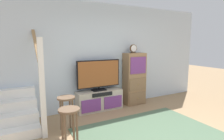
% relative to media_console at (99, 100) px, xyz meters
% --- Properties ---
extents(back_wall, '(6.40, 0.12, 2.70)m').
position_rel_media_console_xyz_m(back_wall, '(0.30, 0.27, 1.10)').
color(back_wall, silver).
rests_on(back_wall, ground_plane).
extents(area_rug, '(2.60, 1.80, 0.01)m').
position_rel_media_console_xyz_m(area_rug, '(0.30, -1.59, -0.25)').
color(area_rug, '#4C664C').
rests_on(area_rug, ground_plane).
extents(media_console, '(1.18, 0.38, 0.51)m').
position_rel_media_console_xyz_m(media_console, '(0.00, 0.00, 0.00)').
color(media_console, '#BCB29E').
rests_on(media_console, ground_plane).
extents(television, '(1.14, 0.22, 0.77)m').
position_rel_media_console_xyz_m(television, '(0.00, 0.02, 0.67)').
color(television, black).
rests_on(television, media_console).
extents(side_cabinet, '(0.58, 0.38, 1.43)m').
position_rel_media_console_xyz_m(side_cabinet, '(1.07, 0.01, 0.46)').
color(side_cabinet, '#93704C').
rests_on(side_cabinet, ground_plane).
extents(desk_clock, '(0.21, 0.08, 0.23)m').
position_rel_media_console_xyz_m(desk_clock, '(1.01, -0.00, 1.29)').
color(desk_clock, '#4C3823').
rests_on(desk_clock, side_cabinet).
extents(staircase, '(1.00, 1.36, 2.20)m').
position_rel_media_console_xyz_m(staircase, '(-1.94, 0.01, 0.12)').
color(staircase, white).
rests_on(staircase, ground_plane).
extents(bar_stool_near, '(0.34, 0.34, 0.68)m').
position_rel_media_console_xyz_m(bar_stool_near, '(-1.14, -1.38, 0.25)').
color(bar_stool_near, brown).
rests_on(bar_stool_near, ground_plane).
extents(bar_stool_far, '(0.34, 0.34, 0.68)m').
position_rel_media_console_xyz_m(bar_stool_far, '(-1.03, -0.74, 0.26)').
color(bar_stool_far, brown).
rests_on(bar_stool_far, ground_plane).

